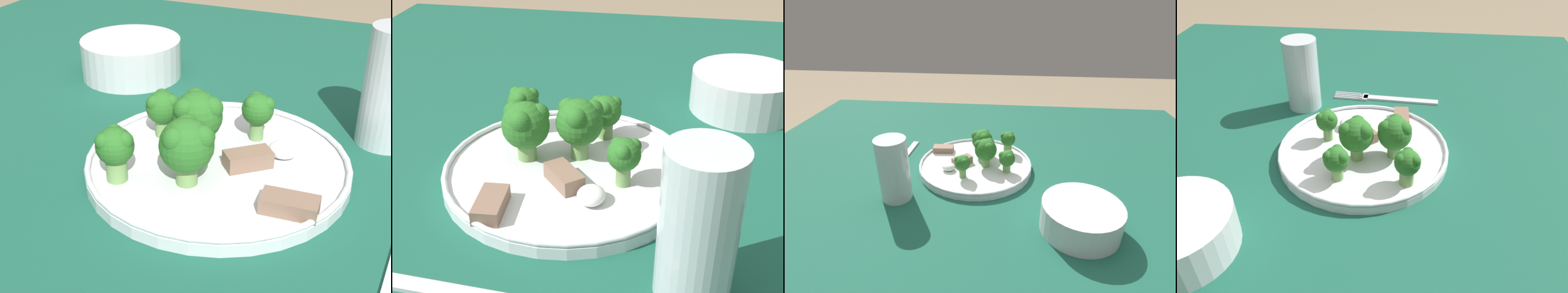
% 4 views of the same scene
% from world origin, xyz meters
% --- Properties ---
extents(table, '(1.21, 1.05, 0.71)m').
position_xyz_m(table, '(0.00, 0.00, 0.62)').
color(table, '#195642').
rests_on(table, ground_plane).
extents(dinner_plate, '(0.26, 0.26, 0.02)m').
position_xyz_m(dinner_plate, '(0.02, -0.05, 0.72)').
color(dinner_plate, white).
rests_on(dinner_plate, table).
extents(cream_bowl, '(0.14, 0.14, 0.05)m').
position_xyz_m(cream_bowl, '(-0.19, 0.14, 0.73)').
color(cream_bowl, silver).
rests_on(cream_bowl, table).
extents(drinking_glass, '(0.06, 0.06, 0.13)m').
position_xyz_m(drinking_glass, '(0.16, 0.08, 0.76)').
color(drinking_glass, silver).
rests_on(drinking_glass, table).
extents(broccoli_floret_near_rim_left, '(0.03, 0.03, 0.05)m').
position_xyz_m(broccoli_floret_near_rim_left, '(0.04, 0.01, 0.75)').
color(broccoli_floret_near_rim_left, '#709E56').
rests_on(broccoli_floret_near_rim_left, dinner_plate).
extents(broccoli_floret_center_left, '(0.04, 0.04, 0.05)m').
position_xyz_m(broccoli_floret_center_left, '(-0.06, -0.12, 0.75)').
color(broccoli_floret_center_left, '#709E56').
rests_on(broccoli_floret_center_left, dinner_plate).
extents(broccoli_floret_back_left, '(0.04, 0.04, 0.05)m').
position_xyz_m(broccoli_floret_back_left, '(-0.06, -0.03, 0.75)').
color(broccoli_floret_back_left, '#709E56').
rests_on(broccoli_floret_back_left, dinner_plate).
extents(broccoli_floret_front_left, '(0.05, 0.05, 0.07)m').
position_xyz_m(broccoli_floret_front_left, '(-0.01, -0.05, 0.76)').
color(broccoli_floret_front_left, '#709E56').
rests_on(broccoli_floret_front_left, dinner_plate).
extents(broccoli_floret_center_back, '(0.05, 0.05, 0.07)m').
position_xyz_m(broccoli_floret_center_back, '(0.01, -0.10, 0.76)').
color(broccoli_floret_center_back, '#709E56').
rests_on(broccoli_floret_center_back, dinner_plate).
extents(meat_slice_front_slice, '(0.05, 0.03, 0.01)m').
position_xyz_m(meat_slice_front_slice, '(0.10, -0.11, 0.73)').
color(meat_slice_front_slice, '#846651').
rests_on(meat_slice_front_slice, dinner_plate).
extents(meat_slice_middle_slice, '(0.05, 0.05, 0.02)m').
position_xyz_m(meat_slice_middle_slice, '(0.05, -0.05, 0.73)').
color(meat_slice_middle_slice, '#846651').
rests_on(meat_slice_middle_slice, dinner_plate).
extents(sauce_dollop, '(0.03, 0.03, 0.02)m').
position_xyz_m(sauce_dollop, '(0.07, -0.02, 0.73)').
color(sauce_dollop, white).
rests_on(sauce_dollop, dinner_plate).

